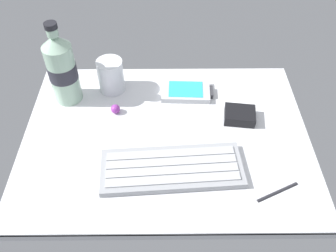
{
  "coord_description": "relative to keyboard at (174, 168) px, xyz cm",
  "views": [
    {
      "loc": [
        -0.42,
        -54.29,
        60.83
      ],
      "look_at": [
        0.0,
        0.0,
        3.0
      ],
      "focal_mm": 38.78,
      "sensor_mm": 36.0,
      "label": 1
    }
  ],
  "objects": [
    {
      "name": "stylus_pen",
      "position": [
        20.66,
        -5.45,
        -0.46
      ],
      "size": [
        8.9,
        4.66,
        0.7
      ],
      "primitive_type": "cylinder",
      "rotation": [
        0.0,
        1.57,
        0.44
      ],
      "color": "#26262B",
      "rests_on": "ground_plane"
    },
    {
      "name": "keyboard",
      "position": [
        0.0,
        0.0,
        0.0
      ],
      "size": [
        29.65,
        12.86,
        1.7
      ],
      "color": "#93969B",
      "rests_on": "ground_plane"
    },
    {
      "name": "ground_plane",
      "position": [
        -1.14,
        9.57,
        -1.79
      ],
      "size": [
        64.0,
        48.0,
        2.8
      ],
      "color": "silver"
    },
    {
      "name": "handheld_device",
      "position": [
        3.96,
        23.81,
        -0.08
      ],
      "size": [
        13.03,
        8.1,
        1.5
      ],
      "color": "#B7BABF",
      "rests_on": "ground_plane"
    },
    {
      "name": "water_bottle",
      "position": [
        -25.09,
        22.53,
        8.2
      ],
      "size": [
        6.73,
        6.73,
        20.8
      ],
      "color": "#9EC1A8",
      "rests_on": "ground_plane"
    },
    {
      "name": "charger_block",
      "position": [
        15.98,
        14.78,
        0.39
      ],
      "size": [
        7.68,
        6.47,
        2.4
      ],
      "primitive_type": "cube",
      "rotation": [
        0.0,
        0.0,
        -0.13
      ],
      "color": "black",
      "rests_on": "ground_plane"
    },
    {
      "name": "juice_cup",
      "position": [
        -14.68,
        25.73,
        3.1
      ],
      "size": [
        6.4,
        6.4,
        8.5
      ],
      "color": "silver",
      "rests_on": "ground_plane"
    },
    {
      "name": "trackball_mouse",
      "position": [
        -13.1,
        17.22,
        0.29
      ],
      "size": [
        2.2,
        2.2,
        2.2
      ],
      "primitive_type": "sphere",
      "color": "purple",
      "rests_on": "ground_plane"
    }
  ]
}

